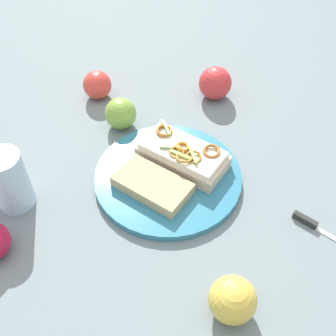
% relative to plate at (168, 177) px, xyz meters
% --- Properties ---
extents(ground_plane, '(2.00, 2.00, 0.00)m').
position_rel_plate_xyz_m(ground_plane, '(0.00, 0.00, -0.01)').
color(ground_plane, slate).
rests_on(ground_plane, ground).
extents(plate, '(0.30, 0.30, 0.02)m').
position_rel_plate_xyz_m(plate, '(0.00, 0.00, 0.00)').
color(plate, teal).
rests_on(plate, ground_plane).
extents(sandwich, '(0.11, 0.19, 0.05)m').
position_rel_plate_xyz_m(sandwich, '(0.05, 0.00, 0.03)').
color(sandwich, beige).
rests_on(sandwich, plate).
extents(bread_slice_side, '(0.09, 0.15, 0.02)m').
position_rel_plate_xyz_m(bread_slice_side, '(-0.05, -0.00, 0.02)').
color(bread_slice_side, tan).
rests_on(bread_slice_side, plate).
extents(apple_0, '(0.09, 0.09, 0.07)m').
position_rel_plate_xyz_m(apple_0, '(0.06, 0.19, 0.03)').
color(apple_0, '#7FA53A').
rests_on(apple_0, ground_plane).
extents(apple_2, '(0.09, 0.09, 0.07)m').
position_rel_plate_xyz_m(apple_2, '(0.10, 0.31, 0.03)').
color(apple_2, '#DB3F34').
rests_on(apple_2, ground_plane).
extents(apple_3, '(0.11, 0.11, 0.08)m').
position_rel_plate_xyz_m(apple_3, '(-0.15, -0.25, 0.03)').
color(apple_3, gold).
rests_on(apple_3, ground_plane).
extents(apple_4, '(0.11, 0.11, 0.08)m').
position_rel_plate_xyz_m(apple_4, '(0.28, 0.09, 0.03)').
color(apple_4, red).
rests_on(apple_4, ground_plane).
extents(drinking_glass, '(0.07, 0.07, 0.12)m').
position_rel_plate_xyz_m(drinking_glass, '(-0.23, 0.19, 0.05)').
color(drinking_glass, silver).
rests_on(drinking_glass, ground_plane).
extents(knife, '(0.01, 0.11, 0.01)m').
position_rel_plate_xyz_m(knife, '(0.08, -0.28, -0.00)').
color(knife, silver).
rests_on(knife, ground_plane).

